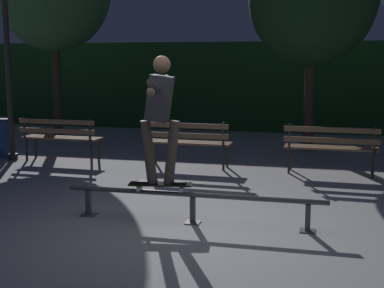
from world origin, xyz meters
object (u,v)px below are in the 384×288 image
Objects in this scene: park_bench_right_center at (331,144)px; skateboarder at (160,109)px; park_bench_leftmost at (60,134)px; grind_rail at (193,200)px; park_bench_left_center at (187,139)px; skateboard at (161,185)px; lamp_post_left at (6,34)px.

skateboarder is at bearing -122.24° from park_bench_right_center.
skateboarder is 4.57m from park_bench_leftmost.
skateboarder is 3.98m from park_bench_right_center.
park_bench_left_center is at bearing 105.35° from grind_rail.
skateboard is 0.51× the size of skateboarder.
park_bench_leftmost is 2.57m from park_bench_left_center.
park_bench_left_center reaches higher than grind_rail.
park_bench_leftmost is 5.14m from park_bench_right_center.
skateboarder is (-0.41, 0.00, 1.11)m from grind_rail.
grind_rail is 5.97m from lamp_post_left.
park_bench_leftmost and park_bench_right_center have the same top height.
lamp_post_left reaches higher than skateboard.
park_bench_right_center is at bearing 0.37° from lamp_post_left.
skateboard is at bearing -171.31° from skateboarder.
grind_rail is at bearing -74.65° from park_bench_left_center.
lamp_post_left is (-4.09, 3.25, 2.02)m from skateboard.
park_bench_left_center is (-0.90, 3.29, 0.25)m from grind_rail.
grind_rail is 3.42m from park_bench_left_center.
skateboard is 0.50× the size of park_bench_left_center.
grind_rail is 2.08× the size of skateboarder.
grind_rail is at bearing -0.06° from skateboarder.
park_bench_right_center is at bearing 57.76° from skateboarder.
park_bench_left_center is 2.57m from park_bench_right_center.
lamp_post_left is (-4.50, 3.25, 2.19)m from grind_rail.
grind_rail is 4.79m from park_bench_leftmost.
park_bench_right_center is at bearing 0.00° from park_bench_leftmost.
skateboarder reaches higher than skateboard.
skateboarder is 3.43m from park_bench_left_center.
lamp_post_left is at bearing 141.59° from skateboard.
skateboarder is at bearing 179.94° from grind_rail.
lamp_post_left is at bearing 144.21° from grind_rail.
skateboarder is (0.00, 0.00, 0.94)m from skateboard.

